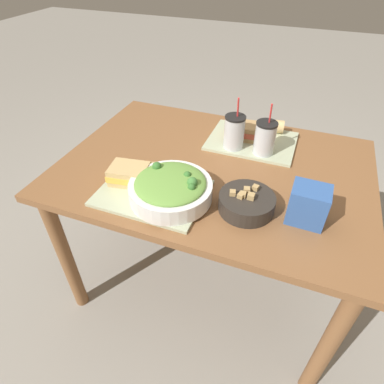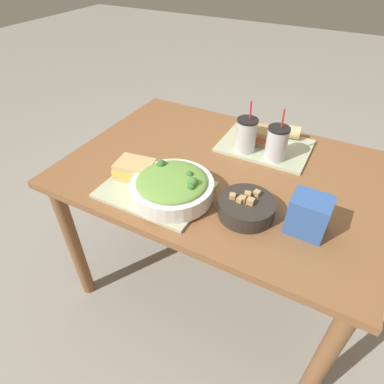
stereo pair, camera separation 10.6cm
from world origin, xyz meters
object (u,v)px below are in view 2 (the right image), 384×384
at_px(soup_bowl, 246,207).
at_px(sandwich_near, 135,169).
at_px(salad_bowl, 172,186).
at_px(drink_cup_dark, 246,136).
at_px(sandwich_far, 257,134).
at_px(baguette_near, 172,167).
at_px(baguette_far, 289,131).
at_px(chip_bag, 309,215).
at_px(drink_cup_red, 276,144).

bearing_deg(soup_bowl, sandwich_near, -178.13).
bearing_deg(sandwich_near, salad_bowl, -18.25).
xyz_separation_m(salad_bowl, drink_cup_dark, (0.11, 0.40, 0.02)).
relative_size(soup_bowl, sandwich_far, 1.27).
relative_size(baguette_near, baguette_far, 1.26).
height_order(soup_bowl, sandwich_far, same).
distance_m(baguette_near, baguette_far, 0.58).
height_order(soup_bowl, chip_bag, chip_bag).
bearing_deg(drink_cup_dark, chip_bag, -45.30).
bearing_deg(baguette_near, drink_cup_dark, -58.06).
xyz_separation_m(salad_bowl, chip_bag, (0.45, 0.07, 0.01)).
relative_size(baguette_near, sandwich_far, 0.93).
distance_m(soup_bowl, sandwich_far, 0.47).
bearing_deg(baguette_near, soup_bowl, -127.56).
bearing_deg(baguette_far, sandwich_far, 123.07).
bearing_deg(soup_bowl, drink_cup_dark, 111.85).
bearing_deg(drink_cup_dark, sandwich_near, -128.32).
relative_size(drink_cup_dark, drink_cup_red, 1.02).
height_order(sandwich_near, baguette_far, sandwich_near).
height_order(baguette_near, chip_bag, chip_bag).
relative_size(salad_bowl, sandwich_near, 1.85).
height_order(sandwich_near, baguette_near, sandwich_near).
relative_size(baguette_near, chip_bag, 1.08).
height_order(soup_bowl, drink_cup_red, drink_cup_red).
relative_size(sandwich_far, baguette_far, 1.36).
distance_m(salad_bowl, drink_cup_dark, 0.42).
bearing_deg(baguette_far, soup_bowl, 174.02).
height_order(baguette_near, drink_cup_red, drink_cup_red).
xyz_separation_m(drink_cup_red, chip_bag, (0.20, -0.34, -0.01)).
relative_size(drink_cup_dark, chip_bag, 1.75).
bearing_deg(soup_bowl, baguette_near, 168.21).
relative_size(sandwich_far, chip_bag, 1.16).
bearing_deg(sandwich_near, baguette_far, 44.34).
bearing_deg(soup_bowl, chip_bag, 6.09).
bearing_deg(salad_bowl, baguette_far, 67.49).
xyz_separation_m(sandwich_near, baguette_far, (0.43, 0.56, -0.00)).
bearing_deg(baguette_near, sandwich_far, -53.33).
height_order(baguette_far, drink_cup_red, drink_cup_red).
height_order(salad_bowl, baguette_far, salad_bowl).
xyz_separation_m(sandwich_far, drink_cup_red, (0.11, -0.10, 0.03)).
height_order(salad_bowl, sandwich_near, salad_bowl).
xyz_separation_m(salad_bowl, baguette_far, (0.25, 0.60, -0.01)).
height_order(sandwich_far, drink_cup_red, drink_cup_red).
bearing_deg(drink_cup_red, salad_bowl, -121.05).
xyz_separation_m(baguette_far, drink_cup_red, (-0.00, -0.19, 0.04)).
distance_m(salad_bowl, baguette_near, 0.13).
height_order(sandwich_near, chip_bag, chip_bag).
height_order(baguette_far, drink_cup_dark, drink_cup_dark).
relative_size(soup_bowl, drink_cup_dark, 0.84).
bearing_deg(sandwich_far, salad_bowl, -110.64).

